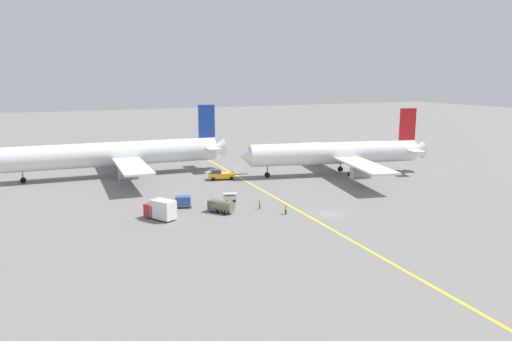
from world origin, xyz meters
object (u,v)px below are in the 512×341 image
at_px(airliner_being_pushed, 336,153).
at_px(ground_crew_wing_walker_right, 286,209).
at_px(gse_catering_truck_tall, 161,209).
at_px(pushback_tug, 221,175).
at_px(gse_baggage_cart_near_cluster, 230,198).
at_px(gse_container_dolly_flat, 183,201).
at_px(ground_crew_marshaller_foreground, 260,204).
at_px(airliner_at_gate_left, 115,154).
at_px(gse_fuel_bowser_stubby, 221,206).

height_order(airliner_being_pushed, ground_crew_wing_walker_right, airliner_being_pushed).
height_order(airliner_being_pushed, gse_catering_truck_tall, airliner_being_pushed).
relative_size(pushback_tug, gse_baggage_cart_near_cluster, 3.03).
relative_size(gse_baggage_cart_near_cluster, gse_catering_truck_tall, 0.50).
bearing_deg(ground_crew_wing_walker_right, gse_container_dolly_flat, 141.43).
distance_m(gse_container_dolly_flat, gse_catering_truck_tall, 8.29).
xyz_separation_m(gse_container_dolly_flat, ground_crew_marshaller_foreground, (12.68, -7.11, -0.29)).
relative_size(airliner_at_gate_left, gse_container_dolly_flat, 15.34).
relative_size(airliner_being_pushed, ground_crew_marshaller_foreground, 28.80).
bearing_deg(gse_catering_truck_tall, gse_container_dolly_flat, 45.79).
bearing_deg(gse_container_dolly_flat, ground_crew_wing_walker_right, -38.57).
bearing_deg(pushback_tug, airliner_at_gate_left, 146.48).
height_order(gse_fuel_bowser_stubby, ground_crew_wing_walker_right, gse_fuel_bowser_stubby).
bearing_deg(ground_crew_marshaller_foreground, gse_fuel_bowser_stubby, 174.63).
bearing_deg(airliner_at_gate_left, ground_crew_marshaller_foreground, -65.54).
height_order(gse_container_dolly_flat, gse_fuel_bowser_stubby, gse_fuel_bowser_stubby).
bearing_deg(gse_fuel_bowser_stubby, gse_catering_truck_tall, 177.50).
height_order(pushback_tug, gse_fuel_bowser_stubby, pushback_tug).
bearing_deg(airliner_at_gate_left, pushback_tug, -33.52).
xyz_separation_m(gse_baggage_cart_near_cluster, gse_catering_truck_tall, (-15.41, -6.11, 0.90)).
bearing_deg(ground_crew_wing_walker_right, airliner_at_gate_left, 114.85).
relative_size(gse_container_dolly_flat, gse_fuel_bowser_stubby, 0.73).
height_order(pushback_tug, ground_crew_marshaller_foreground, pushback_tug).
bearing_deg(pushback_tug, gse_baggage_cart_near_cluster, -105.77).
xyz_separation_m(gse_catering_truck_tall, gse_fuel_bowser_stubby, (10.95, -0.48, -0.42)).
bearing_deg(gse_baggage_cart_near_cluster, gse_container_dolly_flat, -178.96).
bearing_deg(ground_crew_marshaller_foreground, airliner_being_pushed, 34.40).
height_order(gse_container_dolly_flat, ground_crew_marshaller_foreground, gse_container_dolly_flat).
distance_m(gse_container_dolly_flat, gse_baggage_cart_near_cluster, 9.65).
bearing_deg(gse_container_dolly_flat, pushback_tug, 53.34).
relative_size(pushback_tug, gse_catering_truck_tall, 1.51).
bearing_deg(ground_crew_marshaller_foreground, gse_container_dolly_flat, 150.70).
relative_size(airliner_at_gate_left, gse_baggage_cart_near_cluster, 18.34).
height_order(gse_container_dolly_flat, gse_catering_truck_tall, gse_catering_truck_tall).
distance_m(airliner_being_pushed, gse_fuel_bowser_stubby, 44.12).
distance_m(airliner_at_gate_left, airliner_being_pushed, 54.83).
distance_m(airliner_at_gate_left, gse_container_dolly_flat, 36.30).
bearing_deg(gse_baggage_cart_near_cluster, ground_crew_wing_walker_right, -65.13).
distance_m(pushback_tug, gse_catering_truck_tall, 34.11).
relative_size(gse_fuel_bowser_stubby, ground_crew_marshaller_foreground, 2.99).
xyz_separation_m(airliner_at_gate_left, gse_catering_truck_tall, (0.90, -41.35, -3.76)).
relative_size(pushback_tug, gse_fuel_bowser_stubby, 1.85).
bearing_deg(gse_baggage_cart_near_cluster, ground_crew_marshaller_foreground, -67.41).
bearing_deg(airliner_at_gate_left, ground_crew_wing_walker_right, -65.15).
bearing_deg(airliner_being_pushed, gse_baggage_cart_near_cluster, -157.63).
relative_size(gse_catering_truck_tall, gse_fuel_bowser_stubby, 1.23).
distance_m(gse_baggage_cart_near_cluster, gse_catering_truck_tall, 16.60).
relative_size(airliner_at_gate_left, ground_crew_wing_walker_right, 33.60).
bearing_deg(airliner_at_gate_left, gse_fuel_bowser_stubby, -74.18).
bearing_deg(airliner_being_pushed, pushback_tug, 167.19).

